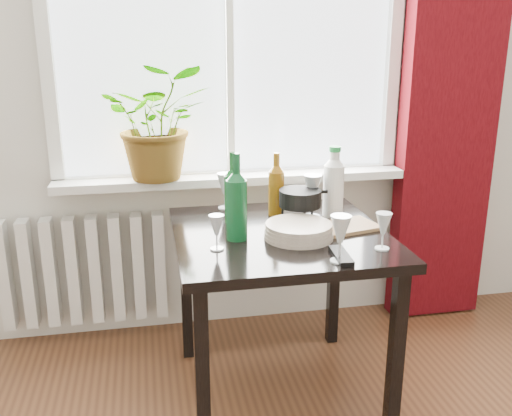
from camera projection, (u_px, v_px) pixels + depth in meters
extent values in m
cube|color=white|center=(228.00, 13.00, 2.66)|extent=(1.72, 0.08, 1.62)
cube|color=silver|center=(233.00, 178.00, 2.82)|extent=(1.72, 0.20, 0.04)
cube|color=#390509|center=(452.00, 78.00, 2.86)|extent=(0.50, 0.12, 2.56)
cube|color=silver|center=(84.00, 270.00, 2.84)|extent=(0.80, 0.10, 0.55)
cube|color=black|center=(280.00, 237.00, 2.31)|extent=(0.85, 0.85, 0.04)
cube|color=black|center=(202.00, 377.00, 2.01)|extent=(0.05, 0.05, 0.70)
cube|color=black|center=(186.00, 290.00, 2.69)|extent=(0.05, 0.05, 0.70)
cube|color=black|center=(396.00, 355.00, 2.14)|extent=(0.05, 0.05, 0.70)
cube|color=black|center=(334.00, 277.00, 2.83)|extent=(0.05, 0.05, 0.70)
imported|color=#3C751F|center=(159.00, 122.00, 2.65)|extent=(0.51, 0.45, 0.54)
cylinder|color=#BAAB9A|center=(299.00, 231.00, 2.23)|extent=(0.34, 0.34, 0.06)
cube|color=black|center=(341.00, 256.00, 2.03)|extent=(0.06, 0.18, 0.02)
cube|color=olive|center=(344.00, 227.00, 2.34)|extent=(0.30, 0.23, 0.01)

